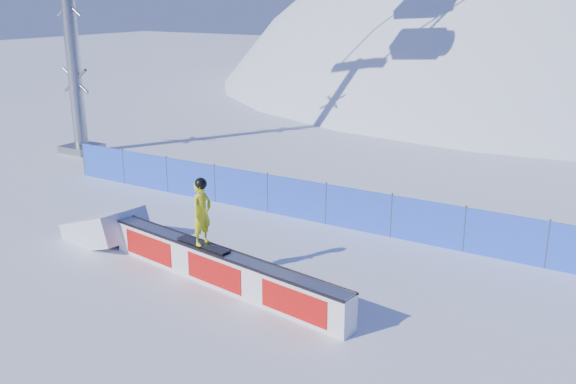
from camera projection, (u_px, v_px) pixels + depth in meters
The scene contains 6 objects.
ground at pixel (270, 290), 14.32m from camera, with size 160.00×160.00×0.00m, color white.
snow_hill at pixel (544, 298), 53.83m from camera, with size 64.00×64.00×64.00m.
safety_fence at pixel (358, 210), 17.81m from camera, with size 22.05×0.05×1.30m.
rail_box at pixel (221, 269), 14.42m from camera, with size 7.08×1.53×0.85m.
snow_ramp at pixel (106, 240), 17.27m from camera, with size 2.11×1.41×0.79m, color white, non-canonical shape.
snowboarder at pixel (202, 213), 14.41m from camera, with size 1.56×0.56×1.60m.
Camera 1 is at (7.18, -10.91, 6.30)m, focal length 40.00 mm.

